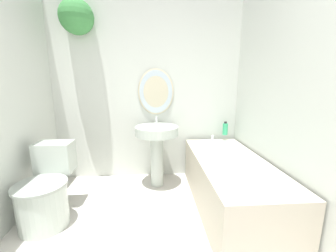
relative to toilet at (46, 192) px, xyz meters
name	(u,v)px	position (x,y,z in m)	size (l,w,h in m)	color
wall_back	(139,80)	(0.81, 0.93, 1.02)	(2.52, 0.39, 2.40)	silver
wall_right	(308,92)	(2.15, -0.32, 0.91)	(0.06, 2.61, 2.40)	silver
toilet	(46,192)	(0.00, 0.00, 0.00)	(0.44, 0.65, 0.69)	#B2BCB2
pedestal_sink	(157,141)	(1.03, 0.63, 0.28)	(0.52, 0.52, 0.86)	#B2BCB2
bathtub	(230,182)	(1.76, 0.10, -0.02)	(0.67, 1.55, 0.60)	#B2A893
shampoo_bottle	(225,129)	(1.94, 0.80, 0.39)	(0.07, 0.07, 0.18)	#38B275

